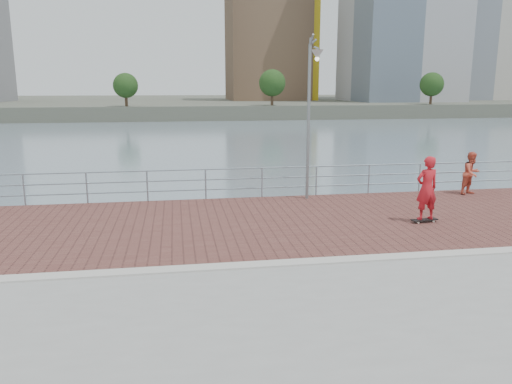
{
  "coord_description": "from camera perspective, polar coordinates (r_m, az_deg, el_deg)",
  "views": [
    {
      "loc": [
        -2.04,
        -10.62,
        4.05
      ],
      "look_at": [
        0.0,
        2.0,
        1.3
      ],
      "focal_mm": 35.0,
      "sensor_mm": 36.0,
      "label": 1
    }
  ],
  "objects": [
    {
      "name": "brick_lane",
      "position": [
        14.93,
        -0.98,
        -3.57
      ],
      "size": [
        40.0,
        6.8,
        0.02
      ],
      "primitive_type": "cube",
      "color": "brown",
      "rests_on": "seawall"
    },
    {
      "name": "skateboard",
      "position": [
        15.78,
        18.7,
        -3.03
      ],
      "size": [
        0.84,
        0.31,
        0.09
      ],
      "rotation": [
        0.0,
        0.0,
        0.12
      ],
      "color": "black",
      "rests_on": "brick_lane"
    },
    {
      "name": "water",
      "position": [
        12.39,
        1.54,
        -17.09
      ],
      "size": [
        400.0,
        400.0,
        0.0
      ],
      "primitive_type": "plane",
      "color": "slate",
      "rests_on": "ground"
    },
    {
      "name": "shoreline_trees",
      "position": [
        88.25,
        -16.4,
        11.82
      ],
      "size": [
        109.75,
        5.13,
        6.84
      ],
      "color": "#473323",
      "rests_on": "far_shore"
    },
    {
      "name": "far_shore",
      "position": [
        133.22,
        -8.43,
        9.96
      ],
      "size": [
        320.0,
        95.0,
        2.5
      ],
      "primitive_type": "cube",
      "color": "#4C5142",
      "rests_on": "ground"
    },
    {
      "name": "bystander",
      "position": [
        20.3,
        23.41,
        1.98
      ],
      "size": [
        0.95,
        0.85,
        1.6
      ],
      "primitive_type": "imported",
      "rotation": [
        0.0,
        0.0,
        0.37
      ],
      "color": "#D2553D",
      "rests_on": "brick_lane"
    },
    {
      "name": "curb",
      "position": [
        11.54,
        1.6,
        -8.26
      ],
      "size": [
        40.0,
        0.4,
        0.06
      ],
      "primitive_type": "cube",
      "color": "#B7B5AD",
      "rests_on": "seawall"
    },
    {
      "name": "guardrail",
      "position": [
        18.06,
        -2.54,
        1.41
      ],
      "size": [
        39.06,
        0.06,
        1.13
      ],
      "color": "#8C9EA8",
      "rests_on": "brick_lane"
    },
    {
      "name": "skateboarder",
      "position": [
        15.57,
        18.94,
        0.4
      ],
      "size": [
        0.75,
        0.54,
        1.91
      ],
      "primitive_type": "imported",
      "rotation": [
        0.0,
        0.0,
        3.26
      ],
      "color": "red",
      "rests_on": "skateboard"
    },
    {
      "name": "street_lamp",
      "position": [
        17.36,
        6.44,
        11.48
      ],
      "size": [
        0.4,
        1.16,
        5.45
      ],
      "color": "gray",
      "rests_on": "brick_lane"
    }
  ]
}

